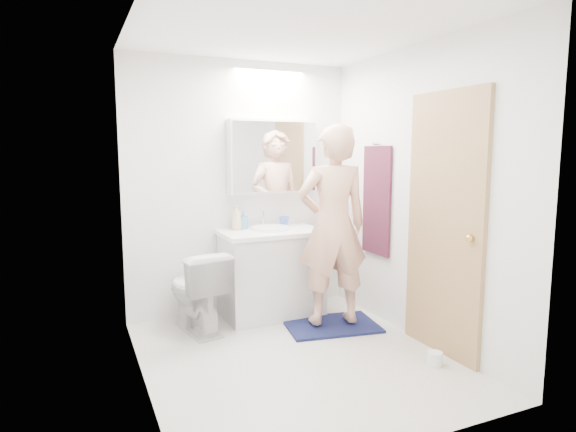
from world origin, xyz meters
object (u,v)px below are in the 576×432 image
soap_bottle_b (243,220)px  toilet_paper_roll (435,359)px  medicine_cabinet (273,157)px  soap_bottle_a (237,218)px  toothbrush_cup (284,222)px  vanity_cabinet (272,275)px  toilet (196,291)px  person (333,225)px

soap_bottle_b → toilet_paper_roll: (0.89, -1.69, -0.86)m
toilet_paper_roll → medicine_cabinet: bearing=108.5°
soap_bottle_a → toothbrush_cup: (0.49, 0.01, -0.07)m
medicine_cabinet → soap_bottle_b: size_ratio=4.98×
vanity_cabinet → toilet: 0.76m
toilet → soap_bottle_b: (0.53, 0.30, 0.55)m
vanity_cabinet → toilet: (-0.75, -0.11, -0.03)m
toilet → soap_bottle_a: (0.46, 0.27, 0.58)m
person → toilet_paper_roll: 1.35m
person → soap_bottle_a: person is taller
vanity_cabinet → soap_bottle_b: size_ratio=5.09×
vanity_cabinet → person: bearing=-54.1°
soap_bottle_b → soap_bottle_a: bearing=-158.3°
person → soap_bottle_b: size_ratio=9.80×
soap_bottle_a → soap_bottle_b: 0.09m
person → soap_bottle_a: 0.93m
vanity_cabinet → toilet: size_ratio=1.25×
soap_bottle_b → toothbrush_cup: soap_bottle_b is taller
person → soap_bottle_b: person is taller
toilet_paper_roll → person: bearing=107.0°
soap_bottle_a → soap_bottle_b: bearing=21.7°
person → toothbrush_cup: size_ratio=16.83×
vanity_cabinet → toilet: bearing=-171.3°
vanity_cabinet → toilet: vanity_cabinet is taller
toilet → soap_bottle_b: size_ratio=4.06×
toothbrush_cup → toilet_paper_roll: (0.47, -1.67, -0.82)m
toilet → vanity_cabinet: bearing=178.8°
toothbrush_cup → soap_bottle_b: bearing=177.2°
person → soap_bottle_a: size_ratio=7.43×
medicine_cabinet → soap_bottle_b: medicine_cabinet is taller
medicine_cabinet → soap_bottle_a: size_ratio=3.78×
toilet_paper_roll → soap_bottle_b: bearing=117.8°
toilet → person: bearing=150.7°
toilet → soap_bottle_a: size_ratio=3.08×
person → toothbrush_cup: bearing=-66.6°
medicine_cabinet → toilet: 1.46m
toilet → soap_bottle_a: bearing=-159.8°
soap_bottle_a → toilet_paper_roll: 2.11m
vanity_cabinet → medicine_cabinet: size_ratio=1.02×
toilet → toothbrush_cup: 1.11m
soap_bottle_b → toothbrush_cup: bearing=-2.8°
vanity_cabinet → toilet_paper_roll: size_ratio=8.18×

